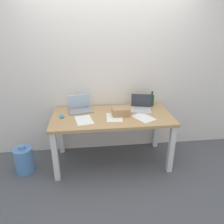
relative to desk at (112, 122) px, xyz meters
name	(u,v)px	position (x,y,z in m)	size (l,w,h in m)	color
ground_plane	(112,160)	(0.00, 0.00, -0.66)	(8.00, 8.00, 0.00)	#515459
back_wall	(108,70)	(0.00, 0.46, 0.64)	(5.20, 0.08, 2.60)	silver
desk	(112,122)	(0.00, 0.00, 0.00)	(1.67, 0.79, 0.75)	tan
laptop_left	(80,107)	(-0.44, 0.22, 0.15)	(0.37, 0.28, 0.24)	gray
laptop_right	(141,107)	(0.45, 0.15, 0.15)	(0.34, 0.31, 0.22)	silver
beer_bottle	(152,100)	(0.65, 0.30, 0.19)	(0.07, 0.07, 0.23)	#1E5123
computer_mouse	(62,116)	(-0.69, 0.01, 0.12)	(0.06, 0.10, 0.03)	#338CC6
cardboard_box	(121,112)	(0.12, -0.01, 0.15)	(0.24, 0.16, 0.11)	tan
paper_sheet_front_right	(144,118)	(0.42, -0.13, 0.10)	(0.21, 0.30, 0.00)	white
paper_sheet_front_left	(84,120)	(-0.39, -0.12, 0.10)	(0.21, 0.30, 0.00)	white
paper_sheet_center	(114,117)	(0.02, -0.07, 0.10)	(0.21, 0.30, 0.00)	white
water_cooler_jug	(24,160)	(-1.25, -0.10, -0.47)	(0.26, 0.26, 0.41)	#598CC6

